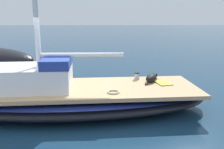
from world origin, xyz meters
TOP-DOWN VIEW (x-y plane):
  - ground_plane at (0.00, 0.00)m, footprint 120.00×120.00m
  - sailboat_main at (0.00, 0.00)m, footprint 2.94×7.37m
  - cabin_house at (-0.07, 1.11)m, footprint 1.53×2.30m
  - dog_black at (0.56, -2.18)m, footprint 0.88×0.54m
  - deck_winch at (0.82, -1.78)m, footprint 0.16×0.16m
  - coiled_rope at (-0.50, -1.03)m, footprint 0.32×0.32m
  - deck_towel at (0.34, -2.47)m, footprint 0.63×0.49m

SIDE VIEW (x-z plane):
  - ground_plane at x=0.00m, z-range 0.00..0.00m
  - sailboat_main at x=0.00m, z-range 0.01..0.67m
  - deck_towel at x=0.34m, z-range 0.66..0.69m
  - coiled_rope at x=-0.50m, z-range 0.66..0.70m
  - deck_winch at x=0.82m, z-range 0.65..0.86m
  - dog_black at x=0.56m, z-range 0.66..0.88m
  - cabin_house at x=-0.07m, z-range 0.59..1.43m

